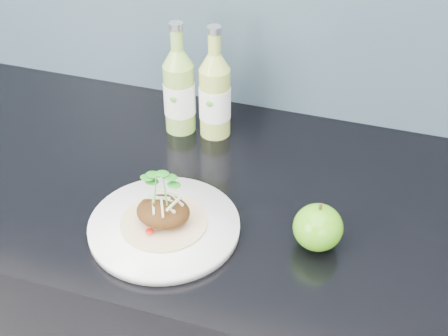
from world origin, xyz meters
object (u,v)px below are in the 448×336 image
at_px(green_apple, 318,227).
at_px(cider_bottle_right, 215,95).
at_px(cider_bottle_left, 179,91).
at_px(dinner_plate, 164,227).

relative_size(green_apple, cider_bottle_right, 0.46).
relative_size(cider_bottle_left, cider_bottle_right, 1.00).
bearing_deg(dinner_plate, cider_bottle_right, 92.81).
distance_m(green_apple, cider_bottle_left, 0.40).
xyz_separation_m(dinner_plate, cider_bottle_left, (-0.08, 0.29, 0.08)).
height_order(cider_bottle_left, cider_bottle_right, same).
bearing_deg(green_apple, cider_bottle_right, 134.97).
xyz_separation_m(cider_bottle_left, cider_bottle_right, (0.07, 0.01, 0.00)).
bearing_deg(green_apple, cider_bottle_left, 142.62).
distance_m(dinner_plate, cider_bottle_left, 0.31).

